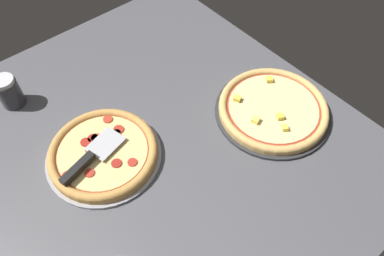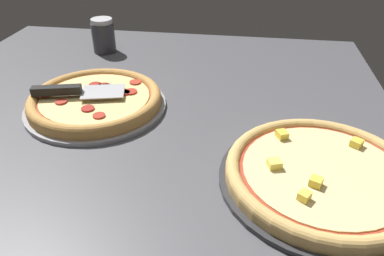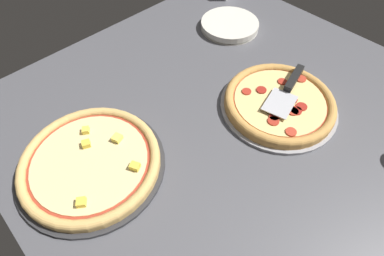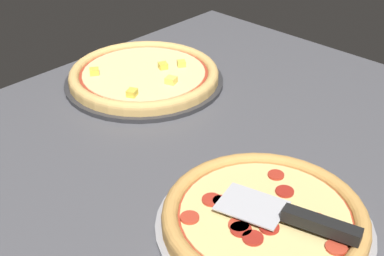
{
  "view_description": "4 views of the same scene",
  "coord_description": "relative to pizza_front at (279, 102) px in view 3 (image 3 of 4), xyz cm",
  "views": [
    {
      "loc": [
        57.41,
        -29.64,
        93.25
      ],
      "look_at": [
        5.39,
        14.53,
        3.0
      ],
      "focal_mm": 35.0,
      "sensor_mm": 36.0,
      "label": 1
    },
    {
      "loc": [
        70.63,
        24.46,
        44.73
      ],
      "look_at": [
        5.39,
        14.53,
        3.0
      ],
      "focal_mm": 35.0,
      "sensor_mm": 36.0,
      "label": 2
    },
    {
      "loc": [
        -30.04,
        48.65,
        65.73
      ],
      "look_at": [
        5.39,
        14.53,
        3.0
      ],
      "focal_mm": 28.0,
      "sensor_mm": 36.0,
      "label": 3
    },
    {
      "loc": [
        -57.9,
        -45.58,
        57.32
      ],
      "look_at": [
        5.39,
        14.53,
        3.0
      ],
      "focal_mm": 50.0,
      "sensor_mm": 36.0,
      "label": 4
    }
  ],
  "objects": [
    {
      "name": "pizza_pan_back",
      "position": [
        20.6,
        50.39,
        -1.92
      ],
      "size": [
        37.0,
        37.0,
        1.0
      ],
      "primitive_type": "cylinder",
      "color": "#2D2D30",
      "rests_on": "ground_plane"
    },
    {
      "name": "plate_stack",
      "position": [
        36.73,
        -19.84,
        -1.02
      ],
      "size": [
        21.48,
        21.48,
        2.8
      ],
      "color": "silver",
      "rests_on": "ground_plane"
    },
    {
      "name": "ground_plane",
      "position": [
        4.92,
        10.66,
        -4.22
      ],
      "size": [
        128.23,
        123.21,
        3.6
      ],
      "primitive_type": "cube",
      "color": "#4C4C51"
    },
    {
      "name": "pizza_back",
      "position": [
        20.59,
        50.37,
        -0.12
      ],
      "size": [
        34.78,
        34.78,
        3.37
      ],
      "color": "#DBAD60",
      "rests_on": "pizza_pan_back"
    },
    {
      "name": "serving_spatula",
      "position": [
        1.0,
        -5.9,
        2.36
      ],
      "size": [
        9.97,
        22.06,
        2.0
      ],
      "color": "#B7B7BC",
      "rests_on": "pizza_front"
    },
    {
      "name": "pizza_front",
      "position": [
        0.0,
        0.0,
        0.0
      ],
      "size": [
        31.85,
        31.85,
        3.0
      ],
      "color": "#C68E47",
      "rests_on": "pizza_pan_front"
    },
    {
      "name": "pizza_pan_front",
      "position": [
        0.01,
        -0.0,
        -1.92
      ],
      "size": [
        33.89,
        33.89,
        1.0
      ],
      "primitive_type": "cylinder",
      "color": "#939399",
      "rests_on": "ground_plane"
    }
  ]
}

